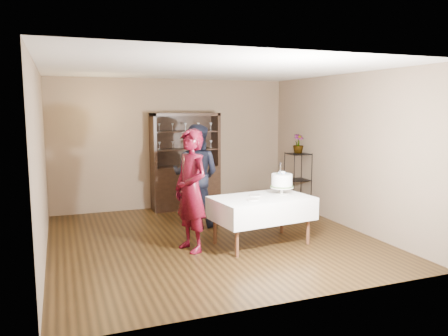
{
  "coord_description": "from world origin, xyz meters",
  "views": [
    {
      "loc": [
        -2.25,
        -6.48,
        2.12
      ],
      "look_at": [
        0.25,
        0.1,
        1.14
      ],
      "focal_mm": 35.0,
      "sensor_mm": 36.0,
      "label": 1
    }
  ],
  "objects_px": {
    "cake_table": "(262,208)",
    "potted_plant": "(298,144)",
    "plant_etagere": "(298,180)",
    "man": "(196,175)",
    "cake": "(282,181)",
    "woman": "(191,191)",
    "china_hutch": "(185,177)"
  },
  "relations": [
    {
      "from": "china_hutch",
      "to": "man",
      "type": "height_order",
      "value": "china_hutch"
    },
    {
      "from": "man",
      "to": "potted_plant",
      "type": "height_order",
      "value": "man"
    },
    {
      "from": "plant_etagere",
      "to": "woman",
      "type": "height_order",
      "value": "woman"
    },
    {
      "from": "china_hutch",
      "to": "plant_etagere",
      "type": "xyz_separation_m",
      "value": [
        2.08,
        -1.05,
        -0.01
      ]
    },
    {
      "from": "potted_plant",
      "to": "cake_table",
      "type": "bearing_deg",
      "value": -133.37
    },
    {
      "from": "cake_table",
      "to": "potted_plant",
      "type": "xyz_separation_m",
      "value": [
        1.66,
        1.75,
        0.81
      ]
    },
    {
      "from": "plant_etagere",
      "to": "potted_plant",
      "type": "distance_m",
      "value": 0.73
    },
    {
      "from": "man",
      "to": "cake",
      "type": "bearing_deg",
      "value": 161.52
    },
    {
      "from": "cake",
      "to": "cake_table",
      "type": "bearing_deg",
      "value": -166.11
    },
    {
      "from": "china_hutch",
      "to": "cake",
      "type": "distance_m",
      "value": 2.82
    },
    {
      "from": "china_hutch",
      "to": "plant_etagere",
      "type": "distance_m",
      "value": 2.33
    },
    {
      "from": "china_hutch",
      "to": "woman",
      "type": "bearing_deg",
      "value": -104.08
    },
    {
      "from": "man",
      "to": "cake",
      "type": "relative_size",
      "value": 3.56
    },
    {
      "from": "china_hutch",
      "to": "cake",
      "type": "bearing_deg",
      "value": -72.69
    },
    {
      "from": "woman",
      "to": "cake_table",
      "type": "bearing_deg",
      "value": 67.17
    },
    {
      "from": "potted_plant",
      "to": "man",
      "type": "bearing_deg",
      "value": -172.64
    },
    {
      "from": "man",
      "to": "cake",
      "type": "distance_m",
      "value": 1.7
    },
    {
      "from": "woman",
      "to": "potted_plant",
      "type": "bearing_deg",
      "value": 103.05
    },
    {
      "from": "cake",
      "to": "woman",
      "type": "bearing_deg",
      "value": -179.9
    },
    {
      "from": "woman",
      "to": "plant_etagere",
      "type": "bearing_deg",
      "value": 102.67
    },
    {
      "from": "china_hutch",
      "to": "man",
      "type": "relative_size",
      "value": 1.1
    },
    {
      "from": "china_hutch",
      "to": "woman",
      "type": "xyz_separation_m",
      "value": [
        -0.67,
        -2.68,
        0.24
      ]
    },
    {
      "from": "woman",
      "to": "china_hutch",
      "type": "bearing_deg",
      "value": 148.02
    },
    {
      "from": "man",
      "to": "cake",
      "type": "height_order",
      "value": "man"
    },
    {
      "from": "cake_table",
      "to": "cake",
      "type": "height_order",
      "value": "cake"
    },
    {
      "from": "china_hutch",
      "to": "man",
      "type": "bearing_deg",
      "value": -97.57
    },
    {
      "from": "china_hutch",
      "to": "woman",
      "type": "height_order",
      "value": "china_hutch"
    },
    {
      "from": "cake_table",
      "to": "woman",
      "type": "relative_size",
      "value": 0.88
    },
    {
      "from": "cake_table",
      "to": "man",
      "type": "xyz_separation_m",
      "value": [
        -0.61,
        1.46,
        0.34
      ]
    },
    {
      "from": "plant_etagere",
      "to": "cake_table",
      "type": "bearing_deg",
      "value": -133.69
    },
    {
      "from": "china_hutch",
      "to": "potted_plant",
      "type": "xyz_separation_m",
      "value": [
        2.09,
        -1.02,
        0.72
      ]
    },
    {
      "from": "man",
      "to": "potted_plant",
      "type": "xyz_separation_m",
      "value": [
        2.27,
        0.29,
        0.47
      ]
    }
  ]
}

